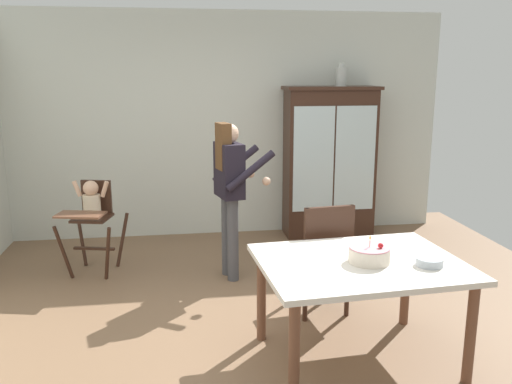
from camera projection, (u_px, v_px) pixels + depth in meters
ground_plane at (260, 327)px, 4.29m from camera, size 6.24×6.24×0.00m
wall_back at (227, 125)px, 6.52m from camera, size 5.32×0.06×2.70m
china_cabinet at (329, 161)px, 6.54m from camera, size 1.14×0.48×1.82m
ceramic_vase at (341, 76)px, 6.33m from camera, size 0.13×0.13×0.27m
high_chair_with_toddler at (92, 210)px, 5.31m from camera, size 0.69×0.77×0.95m
adult_person at (230, 182)px, 5.11m from camera, size 0.59×0.57×1.53m
dining_table at (360, 273)px, 3.67m from camera, size 1.44×1.14×0.74m
birthday_cake at (369, 254)px, 3.61m from camera, size 0.28×0.28×0.19m
serving_bowl at (429, 262)px, 3.55m from camera, size 0.18×0.18×0.05m
dining_chair_far_side at (324, 251)px, 4.39m from camera, size 0.49×0.49×0.96m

